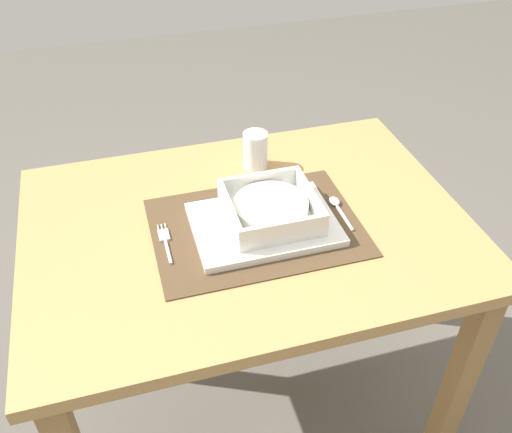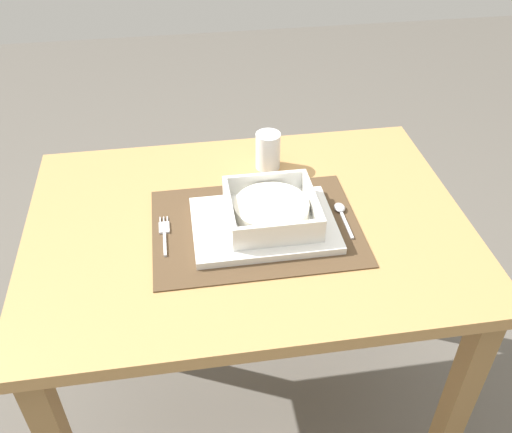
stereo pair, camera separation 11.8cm
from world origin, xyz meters
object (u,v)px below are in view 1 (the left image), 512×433
(fork, at_px, (165,240))
(dining_table, at_px, (247,258))
(spoon, at_px, (337,205))
(butter_knife, at_px, (327,211))
(drinking_glass, at_px, (255,152))
(porridge_bowl, at_px, (271,209))

(fork, bearing_deg, dining_table, 5.08)
(spoon, bearing_deg, dining_table, -177.78)
(butter_knife, bearing_deg, fork, -179.97)
(spoon, relative_size, drinking_glass, 1.29)
(drinking_glass, bearing_deg, dining_table, -111.13)
(fork, xyz_separation_m, spoon, (0.38, 0.01, 0.00))
(spoon, distance_m, butter_knife, 0.03)
(dining_table, height_order, drinking_glass, drinking_glass)
(porridge_bowl, bearing_deg, dining_table, 157.95)
(porridge_bowl, bearing_deg, butter_knife, 1.20)
(dining_table, height_order, fork, fork)
(drinking_glass, bearing_deg, fork, -139.40)
(porridge_bowl, height_order, fork, porridge_bowl)
(porridge_bowl, distance_m, fork, 0.23)
(porridge_bowl, bearing_deg, spoon, 4.90)
(fork, distance_m, butter_knife, 0.36)
(dining_table, bearing_deg, porridge_bowl, -22.05)
(spoon, bearing_deg, fork, -174.59)
(porridge_bowl, bearing_deg, drinking_glass, 82.12)
(fork, height_order, butter_knife, butter_knife)
(dining_table, height_order, spoon, spoon)
(dining_table, relative_size, butter_knife, 7.11)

